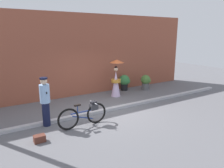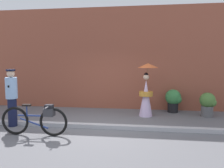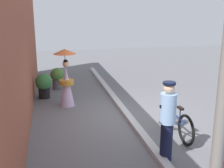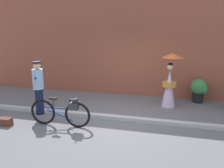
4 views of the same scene
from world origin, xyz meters
name	(u,v)px [view 4 (image 4 of 4)]	position (x,y,z in m)	size (l,w,h in m)	color
ground_plane	(117,120)	(0.00, 0.00, 0.00)	(30.00, 30.00, 0.00)	slate
building_wall	(134,44)	(0.00, 3.00, 2.09)	(14.00, 0.40, 4.17)	brown
sidewalk_curb	(117,118)	(0.00, 0.00, 0.06)	(14.00, 0.20, 0.12)	#B2B2B7
bicycle_near_officer	(62,112)	(-1.41, -0.85, 0.43)	(1.82, 0.48, 0.84)	black
person_officer	(38,86)	(-2.55, -0.13, 0.93)	(0.34, 0.38, 1.73)	#141938
person_with_parasol	(170,81)	(1.49, 1.68, 0.92)	(0.74, 0.74, 1.90)	silver
potted_plant_small	(199,89)	(2.55, 2.43, 0.51)	(0.61, 0.59, 0.89)	black
backpack_on_pavement	(6,121)	(-3.04, -1.20, 0.11)	(0.33, 0.23, 0.21)	#592D23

